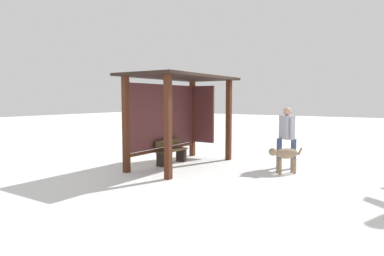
{
  "coord_description": "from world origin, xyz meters",
  "views": [
    {
      "loc": [
        -7.64,
        -5.35,
        1.85
      ],
      "look_at": [
        -0.24,
        -0.48,
        1.09
      ],
      "focal_mm": 31.58,
      "sensor_mm": 36.0,
      "label": 1
    }
  ],
  "objects_px": {
    "bench_left_inside": "(171,153)",
    "dog": "(285,155)",
    "person_walking": "(287,133)",
    "bus_shelter": "(177,102)"
  },
  "relations": [
    {
      "from": "bench_left_inside",
      "to": "dog",
      "type": "xyz_separation_m",
      "value": [
        0.54,
        -3.11,
        0.15
      ]
    },
    {
      "from": "person_walking",
      "to": "dog",
      "type": "relative_size",
      "value": 2.38
    },
    {
      "from": "bench_left_inside",
      "to": "person_walking",
      "type": "distance_m",
      "value": 3.24
    },
    {
      "from": "person_walking",
      "to": "bench_left_inside",
      "type": "bearing_deg",
      "value": 112.77
    },
    {
      "from": "bench_left_inside",
      "to": "dog",
      "type": "height_order",
      "value": "bench_left_inside"
    },
    {
      "from": "person_walking",
      "to": "bus_shelter",
      "type": "bearing_deg",
      "value": 111.4
    },
    {
      "from": "bench_left_inside",
      "to": "person_walking",
      "type": "xyz_separation_m",
      "value": [
        1.23,
        -2.93,
        0.63
      ]
    },
    {
      "from": "bus_shelter",
      "to": "dog",
      "type": "distance_m",
      "value": 3.27
    },
    {
      "from": "bench_left_inside",
      "to": "dog",
      "type": "relative_size",
      "value": 1.63
    },
    {
      "from": "bench_left_inside",
      "to": "dog",
      "type": "distance_m",
      "value": 3.16
    }
  ]
}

